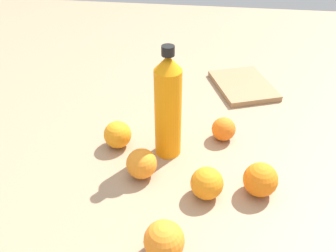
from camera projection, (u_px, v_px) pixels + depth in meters
The scene contains 9 objects.
ground_plane at pixel (186, 147), 0.96m from camera, with size 2.40×2.40×0.00m, color #9E7F60.
water_bottle at pixel (168, 107), 0.87m from camera, with size 0.06×0.06×0.29m.
orange_0 at pixel (118, 135), 0.94m from camera, with size 0.07×0.07×0.07m, color orange.
orange_1 at pixel (260, 180), 0.80m from camera, with size 0.08×0.08×0.08m, color orange.
orange_2 at pixel (207, 183), 0.80m from camera, with size 0.07×0.07×0.07m, color orange.
orange_3 at pixel (224, 129), 0.97m from camera, with size 0.06×0.06×0.06m, color orange.
orange_4 at pixel (142, 164), 0.85m from camera, with size 0.07×0.07×0.07m, color orange.
orange_5 at pixel (164, 240), 0.67m from camera, with size 0.08×0.08×0.08m, color orange.
cutting_board at pixel (243, 85), 1.21m from camera, with size 0.22×0.17×0.02m, color #99724C.
Camera 1 is at (-0.75, -0.06, 0.60)m, focal length 39.17 mm.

